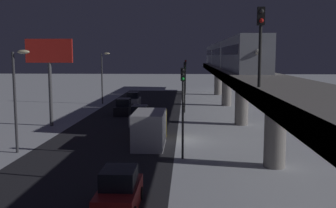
{
  "coord_description": "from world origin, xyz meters",
  "views": [
    {
      "loc": [
        -0.65,
        33.34,
        7.26
      ],
      "look_at": [
        1.71,
        -15.64,
        1.19
      ],
      "focal_mm": 42.24,
      "sensor_mm": 36.0,
      "label": 1
    }
  ],
  "objects": [
    {
      "name": "traffic_light_near",
      "position": [
        -0.37,
        6.13,
        4.2
      ],
      "size": [
        0.32,
        0.44,
        6.4
      ],
      "color": "#2D2D2D",
      "rests_on": "ground_plane"
    },
    {
      "name": "street_lamp_far",
      "position": [
        11.8,
        -25.0,
        4.81
      ],
      "size": [
        1.35,
        0.44,
        7.65
      ],
      "color": "#38383D",
      "rests_on": "ground_plane"
    },
    {
      "name": "traffic_light_mid",
      "position": [
        -0.37,
        -16.43,
        4.2
      ],
      "size": [
        0.32,
        0.44,
        6.4
      ],
      "color": "#2D2D2D",
      "rests_on": "ground_plane"
    },
    {
      "name": "sedan_white",
      "position": [
        4.33,
        -7.92,
        0.8
      ],
      "size": [
        1.8,
        4.47,
        1.97
      ],
      "rotation": [
        0.0,
        0.0,
        3.14
      ],
      "color": "silver",
      "rests_on": "ground_plane"
    },
    {
      "name": "sedan_silver",
      "position": [
        7.13,
        -23.02,
        0.8
      ],
      "size": [
        1.8,
        4.25,
        1.97
      ],
      "color": "#B2B2B7",
      "rests_on": "ground_plane"
    },
    {
      "name": "commercial_billboard",
      "position": [
        13.35,
        -6.38,
        6.83
      ],
      "size": [
        4.8,
        0.36,
        8.9
      ],
      "color": "#4C4C51",
      "rests_on": "ground_plane"
    },
    {
      "name": "traffic_light_far",
      "position": [
        -0.37,
        -38.98,
        4.2
      ],
      "size": [
        0.32,
        0.44,
        6.4
      ],
      "color": "#2D2D2D",
      "rests_on": "ground_plane"
    },
    {
      "name": "sedan_red",
      "position": [
        2.53,
        15.45,
        0.78
      ],
      "size": [
        1.91,
        4.19,
        1.97
      ],
      "rotation": [
        0.0,
        0.0,
        3.14
      ],
      "color": "#A51E1E",
      "rests_on": "ground_plane"
    },
    {
      "name": "subway_train",
      "position": [
        -6.37,
        -26.9,
        7.42
      ],
      "size": [
        2.94,
        55.47,
        3.4
      ],
      "color": "#999EA8",
      "rests_on": "elevated_railway"
    },
    {
      "name": "sedan_black",
      "position": [
        7.13,
        -14.6,
        0.8
      ],
      "size": [
        1.8,
        4.55,
        1.97
      ],
      "color": "black",
      "rests_on": "ground_plane"
    },
    {
      "name": "rail_signal",
      "position": [
        -4.32,
        13.09,
        8.37
      ],
      "size": [
        0.36,
        0.41,
        4.0
      ],
      "color": "black",
      "rests_on": "elevated_railway"
    },
    {
      "name": "box_truck",
      "position": [
        2.33,
        1.45,
        1.35
      ],
      "size": [
        2.4,
        7.4,
        2.8
      ],
      "color": "gold",
      "rests_on": "ground_plane"
    },
    {
      "name": "avenue_asphalt",
      "position": [
        5.73,
        0.0,
        0.0
      ],
      "size": [
        11.0,
        95.0,
        0.01
      ],
      "primitive_type": "cube",
      "color": "#28282D",
      "rests_on": "ground_plane"
    },
    {
      "name": "elevated_railway",
      "position": [
        -6.28,
        0.0,
        4.89
      ],
      "size": [
        5.0,
        95.0,
        5.64
      ],
      "color": "gray",
      "rests_on": "ground_plane"
    },
    {
      "name": "ground_plane",
      "position": [
        0.0,
        0.0,
        0.0
      ],
      "size": [
        240.0,
        240.0,
        0.0
      ],
      "primitive_type": "plane",
      "color": "silver"
    },
    {
      "name": "street_lamp_near",
      "position": [
        11.8,
        5.0,
        4.81
      ],
      "size": [
        1.35,
        0.44,
        7.65
      ],
      "color": "#38383D",
      "rests_on": "ground_plane"
    }
  ]
}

